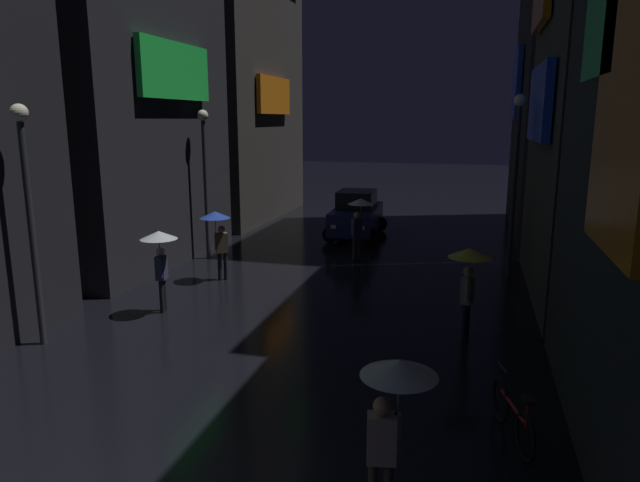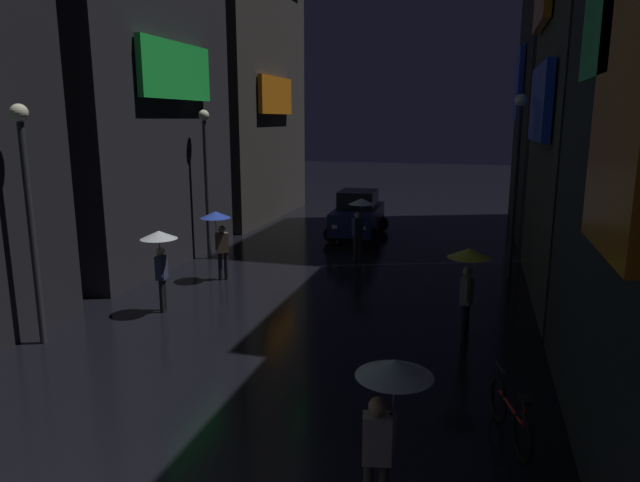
% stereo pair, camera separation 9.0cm
% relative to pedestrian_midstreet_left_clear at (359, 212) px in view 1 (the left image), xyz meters
% --- Properties ---
extents(building_right_mid, '(4.25, 7.42, 15.20)m').
position_rel_pedestrian_midstreet_left_clear_xyz_m(building_right_mid, '(7.38, -2.55, 5.93)').
color(building_right_mid, '#33302D').
rests_on(building_right_mid, ground).
extents(pedestrian_midstreet_left_clear, '(0.90, 0.90, 2.12)m').
position_rel_pedestrian_midstreet_left_clear_xyz_m(pedestrian_midstreet_left_clear, '(0.00, 0.00, 0.00)').
color(pedestrian_midstreet_left_clear, '#38332D').
rests_on(pedestrian_midstreet_left_clear, ground).
extents(pedestrian_foreground_right_blue, '(0.90, 0.90, 2.12)m').
position_rel_pedestrian_midstreet_left_clear_xyz_m(pedestrian_foreground_right_blue, '(-3.54, -3.78, 0.00)').
color(pedestrian_foreground_right_blue, black).
rests_on(pedestrian_foreground_right_blue, ground).
extents(pedestrian_far_right_yellow, '(0.90, 0.90, 2.12)m').
position_rel_pedestrian_midstreet_left_clear_xyz_m(pedestrian_far_right_yellow, '(3.74, -6.84, 0.00)').
color(pedestrian_far_right_yellow, black).
rests_on(pedestrian_far_right_yellow, ground).
extents(pedestrian_foreground_left_clear, '(0.90, 0.90, 2.12)m').
position_rel_pedestrian_midstreet_left_clear_xyz_m(pedestrian_foreground_left_clear, '(-3.62, -6.89, 0.00)').
color(pedestrian_foreground_left_clear, black).
rests_on(pedestrian_foreground_left_clear, ground).
extents(pedestrian_midstreet_centre_clear, '(0.90, 0.90, 2.12)m').
position_rel_pedestrian_midstreet_left_clear_xyz_m(pedestrian_midstreet_centre_clear, '(2.99, -12.99, 0.00)').
color(pedestrian_midstreet_centre_clear, '#38332D').
rests_on(pedestrian_midstreet_centre_clear, ground).
extents(bicycle_parked_at_storefront, '(0.55, 1.77, 0.96)m').
position_rel_pedestrian_midstreet_left_clear_xyz_m(bicycle_parked_at_storefront, '(4.51, -10.65, -1.28)').
color(bicycle_parked_at_storefront, black).
rests_on(bicycle_parked_at_storefront, ground).
extents(car_distant, '(2.37, 4.21, 1.92)m').
position_rel_pedestrian_midstreet_left_clear_xyz_m(car_distant, '(-0.87, 3.75, -0.74)').
color(car_distant, navy).
rests_on(car_distant, ground).
extents(streetlamp_right_far, '(0.36, 0.36, 5.49)m').
position_rel_pedestrian_midstreet_left_clear_xyz_m(streetlamp_right_far, '(4.90, -1.20, 1.77)').
color(streetlamp_right_far, '#2D2D33').
rests_on(streetlamp_right_far, ground).
extents(streetlamp_left_far, '(0.36, 0.36, 5.09)m').
position_rel_pedestrian_midstreet_left_clear_xyz_m(streetlamp_left_far, '(-5.10, -1.31, 1.55)').
color(streetlamp_left_far, '#2D2D33').
rests_on(streetlamp_left_far, ground).
extents(streetlamp_left_near, '(0.36, 0.36, 5.09)m').
position_rel_pedestrian_midstreet_left_clear_xyz_m(streetlamp_left_near, '(-5.10, -9.35, 1.55)').
color(streetlamp_left_near, '#2D2D33').
rests_on(streetlamp_left_near, ground).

